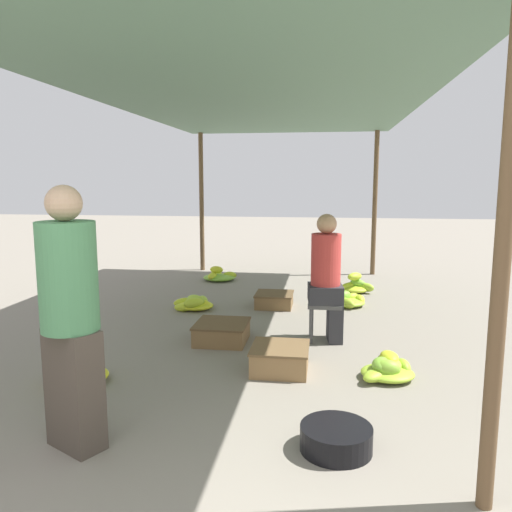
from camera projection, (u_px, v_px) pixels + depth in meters
name	position (u px, v px, depth m)	size (l,w,h in m)	color
canopy_post_front_right	(502.00, 267.00, 2.33)	(0.08, 0.08, 2.46)	brown
canopy_post_back_left	(202.00, 203.00, 8.96)	(0.08, 0.08, 2.46)	brown
canopy_post_back_right	(375.00, 204.00, 8.54)	(0.08, 0.08, 2.46)	brown
canopy_tarp	(264.00, 102.00, 5.46)	(3.45, 6.74, 0.04)	#567A60
vendor_foreground	(70.00, 316.00, 2.96)	(0.46, 0.46, 1.60)	#4C4238
stool	(325.00, 309.00, 5.10)	(0.34, 0.34, 0.40)	#4C4C4C
vendor_seated	(327.00, 276.00, 5.04)	(0.37, 0.37, 1.30)	#2D2D33
basin_black	(336.00, 438.00, 3.03)	(0.44, 0.44, 0.15)	black
banana_pile_left_0	(79.00, 373.00, 4.05)	(0.50, 0.46, 0.20)	#A5C62F
banana_pile_left_1	(195.00, 304.00, 6.34)	(0.56, 0.54, 0.19)	#C2D229
banana_pile_left_2	(219.00, 276.00, 8.18)	(0.54, 0.60, 0.24)	#B8CE2B
banana_pile_right_0	(387.00, 369.00, 4.13)	(0.47, 0.49, 0.20)	#9CC330
banana_pile_right_1	(348.00, 301.00, 6.52)	(0.48, 0.50, 0.19)	#9FC430
banana_pile_right_2	(356.00, 286.00, 7.28)	(0.53, 0.35, 0.30)	#78B437
crate_near	(222.00, 332.00, 5.07)	(0.53, 0.53, 0.20)	brown
crate_mid	(280.00, 358.00, 4.29)	(0.49, 0.49, 0.22)	olive
crate_far	(274.00, 300.00, 6.48)	(0.48, 0.48, 0.18)	brown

